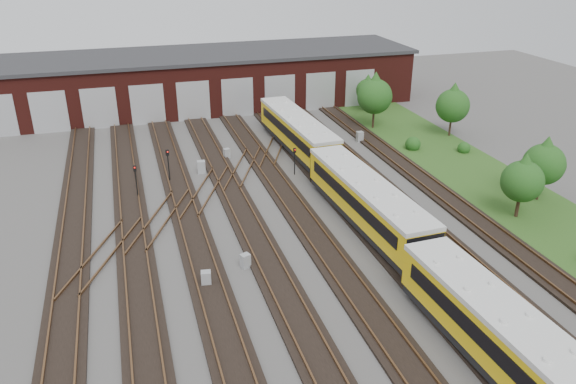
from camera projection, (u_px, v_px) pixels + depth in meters
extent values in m
plane|color=#4E4B48|center=(309.00, 276.00, 34.22)|extent=(120.00, 120.00, 0.00)
cube|color=black|center=(65.00, 316.00, 30.48)|extent=(2.40, 70.00, 0.18)
cube|color=brown|center=(51.00, 316.00, 30.22)|extent=(0.10, 70.00, 0.15)
cube|color=brown|center=(79.00, 312.00, 30.60)|extent=(0.10, 70.00, 0.15)
cube|color=black|center=(141.00, 304.00, 31.54)|extent=(2.40, 70.00, 0.18)
cube|color=brown|center=(127.00, 303.00, 31.28)|extent=(0.10, 70.00, 0.15)
cube|color=brown|center=(153.00, 299.00, 31.66)|extent=(0.10, 70.00, 0.15)
cube|color=black|center=(211.00, 292.00, 32.59)|extent=(2.40, 70.00, 0.18)
cube|color=brown|center=(199.00, 291.00, 32.33)|extent=(0.10, 70.00, 0.15)
cube|color=brown|center=(223.00, 287.00, 32.71)|extent=(0.10, 70.00, 0.15)
cube|color=black|center=(277.00, 281.00, 33.65)|extent=(2.40, 70.00, 0.18)
cube|color=brown|center=(266.00, 280.00, 33.39)|extent=(0.10, 70.00, 0.15)
cube|color=brown|center=(289.00, 276.00, 33.77)|extent=(0.10, 70.00, 0.15)
cube|color=black|center=(339.00, 270.00, 34.71)|extent=(2.40, 70.00, 0.18)
cube|color=brown|center=(329.00, 270.00, 34.45)|extent=(0.10, 70.00, 0.15)
cube|color=brown|center=(350.00, 266.00, 34.83)|extent=(0.10, 70.00, 0.15)
cube|color=black|center=(398.00, 260.00, 35.76)|extent=(2.40, 70.00, 0.18)
cube|color=brown|center=(388.00, 260.00, 35.51)|extent=(0.10, 70.00, 0.15)
cube|color=brown|center=(408.00, 256.00, 35.88)|extent=(0.10, 70.00, 0.15)
cube|color=black|center=(453.00, 251.00, 36.82)|extent=(2.40, 70.00, 0.18)
cube|color=brown|center=(444.00, 250.00, 36.56)|extent=(0.10, 70.00, 0.15)
cube|color=brown|center=(463.00, 247.00, 36.94)|extent=(0.10, 70.00, 0.15)
cube|color=black|center=(505.00, 242.00, 37.88)|extent=(2.40, 70.00, 0.18)
cube|color=brown|center=(496.00, 241.00, 37.62)|extent=(0.10, 70.00, 0.15)
cube|color=brown|center=(514.00, 238.00, 38.00)|extent=(0.10, 70.00, 0.15)
cube|color=brown|center=(160.00, 218.00, 40.70)|extent=(5.40, 9.62, 0.15)
cube|color=brown|center=(206.00, 190.00, 45.23)|extent=(5.40, 9.62, 0.15)
cube|color=brown|center=(244.00, 167.00, 49.77)|extent=(5.40, 9.62, 0.15)
cube|color=brown|center=(103.00, 254.00, 36.16)|extent=(5.40, 9.62, 0.15)
cube|color=brown|center=(275.00, 148.00, 54.31)|extent=(5.40, 9.62, 0.15)
cube|color=#4A1712|center=(203.00, 81.00, 67.77)|extent=(50.00, 12.00, 6.00)
cube|color=#2D2D2F|center=(201.00, 54.00, 66.46)|extent=(51.00, 12.50, 0.40)
cube|color=#B0B2B6|center=(49.00, 112.00, 58.38)|extent=(3.60, 0.12, 4.40)
cube|color=#B0B2B6|center=(100.00, 108.00, 59.70)|extent=(3.60, 0.12, 4.40)
cube|color=#B0B2B6|center=(148.00, 105.00, 61.02)|extent=(3.60, 0.12, 4.40)
cube|color=#B0B2B6|center=(194.00, 101.00, 62.34)|extent=(3.60, 0.12, 4.40)
cube|color=#B0B2B6|center=(238.00, 98.00, 63.66)|extent=(3.60, 0.12, 4.40)
cube|color=#B0B2B6|center=(280.00, 94.00, 64.98)|extent=(3.60, 0.12, 4.40)
cube|color=#B0B2B6|center=(320.00, 91.00, 66.30)|extent=(3.60, 0.12, 4.40)
cube|color=#B0B2B6|center=(359.00, 88.00, 67.63)|extent=(3.60, 0.12, 4.40)
cube|color=#204517|center=(481.00, 179.00, 47.93)|extent=(8.00, 55.00, 0.05)
cube|color=black|center=(507.00, 368.00, 26.05)|extent=(2.94, 15.09, 0.60)
cube|color=#DEB60C|center=(512.00, 344.00, 25.47)|extent=(3.24, 15.11, 2.20)
cube|color=silver|center=(517.00, 322.00, 24.95)|extent=(3.34, 15.11, 0.30)
cube|color=black|center=(488.00, 346.00, 24.97)|extent=(0.62, 13.20, 0.85)
cube|color=black|center=(536.00, 334.00, 25.77)|extent=(0.62, 13.20, 0.85)
cube|color=black|center=(366.00, 218.00, 39.98)|extent=(2.94, 15.09, 0.60)
cube|color=#DEB60C|center=(367.00, 200.00, 39.39)|extent=(3.24, 15.11, 2.20)
cube|color=silver|center=(368.00, 184.00, 38.87)|extent=(3.34, 15.11, 0.30)
cube|color=black|center=(350.00, 199.00, 38.89)|extent=(0.62, 13.20, 0.85)
cube|color=black|center=(384.00, 194.00, 39.69)|extent=(0.62, 13.20, 0.85)
cube|color=black|center=(297.00, 145.00, 53.90)|extent=(2.94, 15.09, 0.60)
cube|color=#DEB60C|center=(297.00, 131.00, 53.32)|extent=(3.24, 15.11, 2.20)
cube|color=silver|center=(297.00, 118.00, 52.80)|extent=(3.34, 15.11, 0.30)
cube|color=black|center=(284.00, 130.00, 52.82)|extent=(0.62, 13.20, 0.85)
cube|color=black|center=(310.00, 127.00, 53.61)|extent=(0.62, 13.20, 0.85)
cylinder|color=black|center=(137.00, 185.00, 43.91)|extent=(0.09, 0.09, 2.33)
cube|color=black|center=(135.00, 168.00, 43.33)|extent=(0.24, 0.14, 0.47)
sphere|color=red|center=(135.00, 168.00, 43.21)|extent=(0.11, 0.11, 0.11)
cylinder|color=black|center=(169.00, 169.00, 46.87)|extent=(0.10, 0.10, 2.39)
cube|color=black|center=(167.00, 153.00, 46.27)|extent=(0.27, 0.20, 0.49)
sphere|color=red|center=(167.00, 152.00, 46.15)|extent=(0.12, 0.12, 0.12)
cylinder|color=black|center=(295.00, 164.00, 48.42)|extent=(0.09, 0.09, 2.01)
cube|color=black|center=(295.00, 150.00, 47.92)|extent=(0.23, 0.16, 0.43)
sphere|color=red|center=(295.00, 150.00, 47.81)|extent=(0.10, 0.10, 0.10)
cylinder|color=black|center=(311.00, 169.00, 46.93)|extent=(0.10, 0.10, 2.35)
cube|color=black|center=(311.00, 153.00, 46.34)|extent=(0.28, 0.22, 0.48)
sphere|color=red|center=(311.00, 152.00, 46.21)|extent=(0.11, 0.11, 0.11)
cube|color=#9B9EA0|center=(206.00, 279.00, 33.13)|extent=(0.64, 0.56, 0.97)
cube|color=#9B9EA0|center=(201.00, 167.00, 48.88)|extent=(0.72, 0.61, 1.13)
cube|color=#9B9EA0|center=(245.00, 261.00, 34.97)|extent=(0.69, 0.64, 0.94)
cube|color=#9B9EA0|center=(227.00, 153.00, 52.29)|extent=(0.66, 0.60, 0.91)
cube|color=#9B9EA0|center=(360.00, 137.00, 56.41)|extent=(0.66, 0.56, 1.05)
cylinder|color=#342217|center=(373.00, 120.00, 60.26)|extent=(0.22, 0.22, 1.90)
sphere|color=#184C15|center=(375.00, 96.00, 59.21)|extent=(3.69, 3.69, 3.69)
cone|color=#184C15|center=(376.00, 84.00, 58.66)|extent=(3.17, 3.17, 2.64)
cylinder|color=#342217|center=(367.00, 106.00, 66.10)|extent=(0.20, 0.20, 1.38)
sphere|color=#184C15|center=(368.00, 90.00, 65.33)|extent=(2.68, 2.68, 2.68)
cone|color=#184C15|center=(368.00, 82.00, 64.93)|extent=(2.30, 2.30, 1.91)
cylinder|color=#342217|center=(450.00, 128.00, 57.91)|extent=(0.21, 0.21, 1.75)
sphere|color=#184C15|center=(453.00, 106.00, 56.94)|extent=(3.40, 3.40, 3.40)
cone|color=#184C15|center=(454.00, 94.00, 56.44)|extent=(2.92, 2.92, 2.43)
cylinder|color=#342217|center=(517.00, 207.00, 41.16)|extent=(0.27, 0.27, 1.56)
sphere|color=#184C15|center=(522.00, 181.00, 40.29)|extent=(3.04, 3.04, 3.04)
cone|color=#184C15|center=(525.00, 167.00, 39.84)|extent=(2.60, 2.60, 2.17)
cylinder|color=#342217|center=(538.00, 190.00, 43.80)|extent=(0.21, 0.21, 1.64)
sphere|color=#184C15|center=(544.00, 164.00, 42.89)|extent=(3.20, 3.20, 3.20)
cone|color=#184C15|center=(547.00, 150.00, 42.42)|extent=(2.74, 2.74, 2.28)
sphere|color=#184C15|center=(413.00, 142.00, 54.31)|extent=(1.48, 1.48, 1.48)
sphere|color=#184C15|center=(464.00, 146.00, 53.61)|extent=(1.21, 1.21, 1.21)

